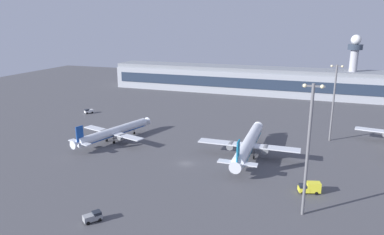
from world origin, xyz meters
TOP-DOWN VIEW (x-y plane):
  - ground_plane at (0.00, 0.00)m, footprint 416.00×416.00m
  - terminal_building at (-7.87, 125.05)m, footprint 169.86×22.40m
  - control_tower at (55.90, 123.34)m, footprint 8.00×8.00m
  - airplane_far_stand at (-33.72, 11.66)m, footprint 28.95×36.86m
  - airplane_taxiway_distant at (17.51, 13.06)m, footprint 34.06×43.83m
  - catering_truck at (38.23, -8.21)m, footprint 6.08×3.79m
  - maintenance_van at (-68.35, 45.03)m, footprint 3.94×4.53m
  - cargo_loader at (-7.98, -39.60)m, footprint 4.06×4.49m
  - apron_light_west at (37.02, -20.31)m, footprint 4.80×0.90m
  - apron_light_east at (43.88, 40.16)m, footprint 4.80×0.90m

SIDE VIEW (x-z plane):
  - ground_plane at x=0.00m, z-range 0.00..0.00m
  - maintenance_van at x=-68.35m, z-range 0.05..2.30m
  - cargo_loader at x=-7.98m, z-range 0.05..2.30m
  - catering_truck at x=38.23m, z-range 0.05..3.10m
  - airplane_far_stand at x=-33.72m, z-range -1.18..8.46m
  - airplane_taxiway_distant at x=17.51m, z-range -1.37..9.89m
  - terminal_building at x=-7.87m, z-range -0.11..16.29m
  - apron_light_east at x=43.88m, z-range 1.88..30.97m
  - apron_light_west at x=37.02m, z-range 1.91..33.34m
  - control_tower at x=55.90m, z-range 2.92..39.99m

